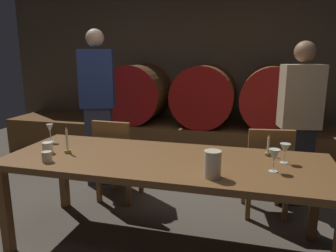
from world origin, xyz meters
The scene contains 19 objects.
ground_plane centered at (0.00, 0.00, 0.00)m, with size 8.69×8.69×0.00m, color #4C443A.
back_wall centered at (0.00, 2.91, 1.27)m, with size 6.68×0.24×2.53m, color brown.
barrel_shelf centered at (0.00, 2.36, 0.27)m, with size 6.02×0.90×0.54m, color brown.
wine_barrel_left centered at (-0.98, 2.36, 0.96)m, with size 0.85×0.84×0.85m.
wine_barrel_center centered at (0.02, 2.36, 0.96)m, with size 0.85×0.84×0.85m.
wine_barrel_right centered at (0.94, 2.36, 0.96)m, with size 0.85×0.84×0.85m.
dining_table centered at (0.05, 0.11, 0.68)m, with size 2.50×0.91×0.74m.
chair_left centered at (-0.66, 0.79, 0.49)m, with size 0.42×0.42×0.88m.
chair_right centered at (0.85, 0.84, 0.49)m, with size 0.45×0.45×0.88m.
guest_left centered at (-1.04, 1.19, 0.93)m, with size 0.44×0.35×1.80m.
guest_right centered at (1.14, 1.22, 0.85)m, with size 0.42×0.31×1.65m.
candle_left centered at (-0.75, 0.05, 0.81)m, with size 0.05×0.05×0.22m.
candle_right centered at (0.82, 0.39, 0.79)m, with size 0.05×0.05×0.17m.
pitcher centered at (0.45, -0.17, 0.83)m, with size 0.11×0.11×0.18m.
wine_glass_left centered at (-1.08, 0.31, 0.87)m, with size 0.06×0.06×0.17m.
wine_glass_center centered at (0.84, 0.04, 0.86)m, with size 0.08×0.08×0.16m.
wine_glass_right centered at (0.93, 0.24, 0.85)m, with size 0.08×0.08×0.15m.
cup_left centered at (-0.90, 0.01, 0.79)m, with size 0.08×0.08×0.09m, color white.
cup_right centered at (-0.78, -0.18, 0.78)m, with size 0.07×0.07×0.08m, color beige.
Camera 1 is at (0.67, -2.14, 1.53)m, focal length 34.10 mm.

